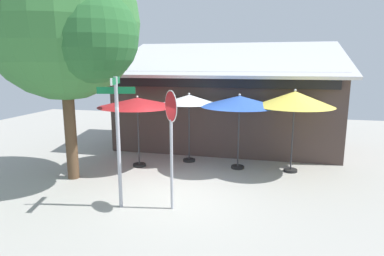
{
  "coord_description": "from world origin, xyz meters",
  "views": [
    {
      "loc": [
        2.4,
        -8.14,
        3.5
      ],
      "look_at": [
        0.2,
        1.2,
        1.6
      ],
      "focal_mm": 30.55,
      "sensor_mm": 36.0,
      "label": 1
    }
  ],
  "objects_px": {
    "patio_umbrella_ivory_center": "(189,100)",
    "patio_umbrella_royal_blue_right": "(239,102)",
    "shade_tree": "(67,25)",
    "stop_sign": "(171,128)",
    "patio_umbrella_mustard_far_right": "(295,99)",
    "street_sign_post": "(118,130)",
    "patio_umbrella_crimson_left": "(137,103)"
  },
  "relations": [
    {
      "from": "patio_umbrella_mustard_far_right",
      "to": "shade_tree",
      "type": "xyz_separation_m",
      "value": [
        -6.43,
        -2.27,
        2.17
      ]
    },
    {
      "from": "street_sign_post",
      "to": "patio_umbrella_crimson_left",
      "type": "bearing_deg",
      "value": 104.37
    },
    {
      "from": "patio_umbrella_crimson_left",
      "to": "patio_umbrella_mustard_far_right",
      "type": "relative_size",
      "value": 0.98
    },
    {
      "from": "patio_umbrella_mustard_far_right",
      "to": "stop_sign",
      "type": "bearing_deg",
      "value": -129.86
    },
    {
      "from": "patio_umbrella_crimson_left",
      "to": "patio_umbrella_mustard_far_right",
      "type": "height_order",
      "value": "patio_umbrella_mustard_far_right"
    },
    {
      "from": "street_sign_post",
      "to": "patio_umbrella_crimson_left",
      "type": "relative_size",
      "value": 1.21
    },
    {
      "from": "stop_sign",
      "to": "patio_umbrella_royal_blue_right",
      "type": "xyz_separation_m",
      "value": [
        1.26,
        3.54,
        0.26
      ]
    },
    {
      "from": "patio_umbrella_royal_blue_right",
      "to": "patio_umbrella_ivory_center",
      "type": "bearing_deg",
      "value": 167.4
    },
    {
      "from": "street_sign_post",
      "to": "patio_umbrella_mustard_far_right",
      "type": "relative_size",
      "value": 1.18
    },
    {
      "from": "street_sign_post",
      "to": "patio_umbrella_mustard_far_right",
      "type": "bearing_deg",
      "value": 41.44
    },
    {
      "from": "stop_sign",
      "to": "patio_umbrella_mustard_far_right",
      "type": "height_order",
      "value": "stop_sign"
    },
    {
      "from": "patio_umbrella_ivory_center",
      "to": "patio_umbrella_royal_blue_right",
      "type": "relative_size",
      "value": 0.97
    },
    {
      "from": "patio_umbrella_ivory_center",
      "to": "patio_umbrella_crimson_left",
      "type": "bearing_deg",
      "value": -148.53
    },
    {
      "from": "patio_umbrella_crimson_left",
      "to": "shade_tree",
      "type": "distance_m",
      "value": 3.18
    },
    {
      "from": "shade_tree",
      "to": "street_sign_post",
      "type": "bearing_deg",
      "value": -34.75
    },
    {
      "from": "patio_umbrella_royal_blue_right",
      "to": "stop_sign",
      "type": "bearing_deg",
      "value": -109.66
    },
    {
      "from": "patio_umbrella_crimson_left",
      "to": "shade_tree",
      "type": "relative_size",
      "value": 0.39
    },
    {
      "from": "stop_sign",
      "to": "patio_umbrella_mustard_far_right",
      "type": "distance_m",
      "value": 4.69
    },
    {
      "from": "stop_sign",
      "to": "shade_tree",
      "type": "bearing_deg",
      "value": 158.96
    },
    {
      "from": "street_sign_post",
      "to": "stop_sign",
      "type": "distance_m",
      "value": 1.28
    },
    {
      "from": "street_sign_post",
      "to": "patio_umbrella_crimson_left",
      "type": "xyz_separation_m",
      "value": [
        -0.81,
        3.17,
        0.25
      ]
    },
    {
      "from": "stop_sign",
      "to": "patio_umbrella_ivory_center",
      "type": "relative_size",
      "value": 1.16
    },
    {
      "from": "patio_umbrella_royal_blue_right",
      "to": "street_sign_post",
      "type": "bearing_deg",
      "value": -124.28
    },
    {
      "from": "patio_umbrella_crimson_left",
      "to": "shade_tree",
      "type": "xyz_separation_m",
      "value": [
        -1.35,
        -1.67,
        2.35
      ]
    },
    {
      "from": "stop_sign",
      "to": "patio_umbrella_royal_blue_right",
      "type": "relative_size",
      "value": 1.14
    },
    {
      "from": "patio_umbrella_mustard_far_right",
      "to": "shade_tree",
      "type": "distance_m",
      "value": 7.15
    },
    {
      "from": "patio_umbrella_ivory_center",
      "to": "shade_tree",
      "type": "distance_m",
      "value": 4.55
    },
    {
      "from": "street_sign_post",
      "to": "shade_tree",
      "type": "bearing_deg",
      "value": 145.25
    },
    {
      "from": "patio_umbrella_ivory_center",
      "to": "patio_umbrella_mustard_far_right",
      "type": "relative_size",
      "value": 0.92
    },
    {
      "from": "patio_umbrella_ivory_center",
      "to": "patio_umbrella_royal_blue_right",
      "type": "distance_m",
      "value": 1.84
    },
    {
      "from": "stop_sign",
      "to": "shade_tree",
      "type": "distance_m",
      "value": 4.47
    },
    {
      "from": "patio_umbrella_royal_blue_right",
      "to": "shade_tree",
      "type": "bearing_deg",
      "value": -154.72
    }
  ]
}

